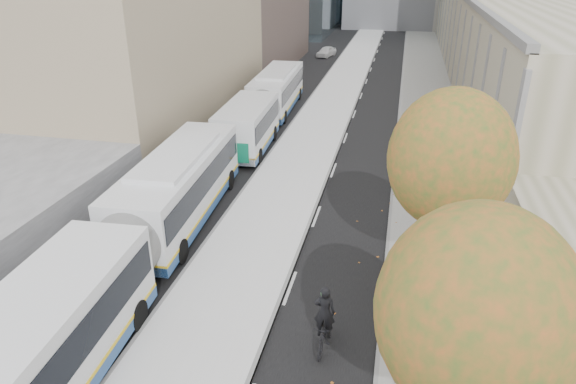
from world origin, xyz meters
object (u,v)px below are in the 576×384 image
(bus_shelter, at_px, (511,279))
(bus_near, at_px, (141,230))
(bus_far, at_px, (266,103))
(distant_car, at_px, (326,52))
(cyclist, at_px, (324,326))

(bus_shelter, bearing_deg, bus_near, 175.27)
(bus_near, bearing_deg, bus_far, 87.27)
(bus_near, relative_size, distant_car, 5.23)
(bus_shelter, distance_m, cyclist, 6.06)
(bus_near, xyz_separation_m, bus_far, (-0.14, 19.66, -0.07))
(cyclist, distance_m, distant_car, 52.42)
(bus_near, bearing_deg, distant_car, 86.97)
(bus_shelter, xyz_separation_m, cyclist, (-5.60, -1.90, -1.33))
(bus_shelter, relative_size, distant_car, 1.20)
(bus_near, relative_size, cyclist, 8.26)
(bus_shelter, bearing_deg, distant_car, 104.97)
(bus_near, height_order, distant_car, bus_near)
(distant_car, bearing_deg, bus_near, -74.59)
(bus_far, distance_m, cyclist, 23.98)
(bus_shelter, height_order, cyclist, bus_shelter)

